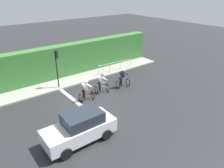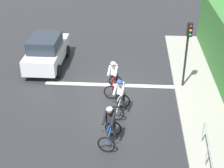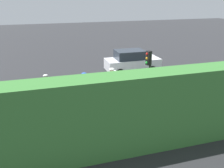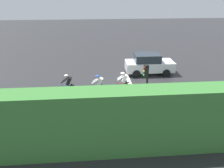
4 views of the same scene
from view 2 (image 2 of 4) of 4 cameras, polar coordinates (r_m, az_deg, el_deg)
name	(u,v)px [view 2 (image 2 of 4)]	position (r m, az deg, el deg)	size (l,w,h in m)	color
ground_plane	(114,91)	(16.50, 0.41, -1.14)	(80.00, 80.00, 0.00)	#28282B
sidewalk_kerb	(213,117)	(15.15, 16.47, -5.28)	(2.80, 18.44, 0.12)	#9E998E
road_marking_stop_line	(115,85)	(16.98, 0.53, -0.17)	(7.00, 0.30, 0.01)	silver
cyclist_lead	(110,126)	(12.78, -0.31, -6.95)	(0.87, 1.19, 1.66)	black
cyclist_second	(120,97)	(14.47, 1.34, -2.21)	(0.90, 1.20, 1.66)	black
cyclist_mid	(113,78)	(15.96, 0.25, 1.02)	(0.83, 1.17, 1.66)	black
car_white	(47,51)	(18.90, -10.83, 5.41)	(1.90, 4.11, 1.76)	silver
traffic_light_near_crossing	(188,46)	(16.12, 12.47, 6.22)	(0.24, 0.31, 3.34)	black
pedestrian_railing_kerbside	(210,164)	(11.62, 16.01, -12.64)	(0.31, 3.99, 1.03)	#999EA3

